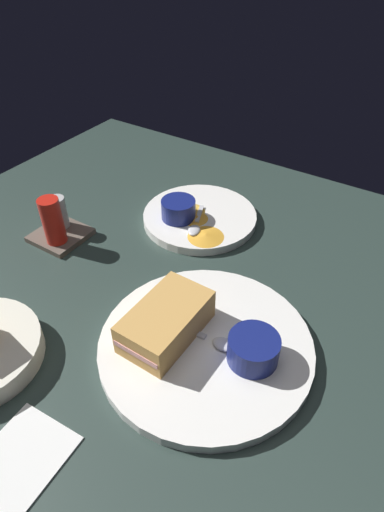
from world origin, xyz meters
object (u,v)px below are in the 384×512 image
Objects in this scene: sandwich_half_near at (166,321)px; spoon_by_gravy_ramekin at (195,226)px; ramekin_dark_sauce at (253,348)px; condiment_caddy at (57,224)px; plate_chips_companion at (200,217)px; plate_sandwich_main at (206,345)px; spoon_by_dark_ramekin at (215,341)px; ramekin_light_gravy at (178,209)px.

spoon_by_gravy_ramekin is (22.90, 9.89, -2.04)cm from sandwich_half_near.
ramekin_dark_sauce is 0.71× the size of condiment_caddy.
condiment_caddy reaches higher than plate_chips_companion.
plate_chips_companion is (25.60, 16.95, 0.00)cm from plate_sandwich_main.
plate_sandwich_main is 2.94× the size of spoon_by_dark_ramekin.
spoon_by_dark_ramekin is at bearing -99.89° from condiment_caddy.
condiment_caddy is at bearing 134.82° from ramekin_light_gravy.
condiment_caddy is (-15.49, 15.59, -0.17)cm from ramekin_light_gravy.
sandwich_half_near is 31.12cm from condiment_caddy.
spoon_by_dark_ramekin is (2.17, -6.41, -2.04)cm from sandwich_half_near.
spoon_by_gravy_ramekin is at bearing 38.19° from spoon_by_dark_ramekin.
plate_sandwich_main is 29.90cm from ramekin_light_gravy.
ramekin_dark_sauce reaches higher than ramekin_light_gravy.
ramekin_dark_sauce is 0.69× the size of spoon_by_gravy_ramekin.
ramekin_light_gravy is at bearing 30.86° from sandwich_half_near.
sandwich_half_near reaches higher than plate_chips_companion.
sandwich_half_near is at bearing -156.64° from spoon_by_gravy_ramekin.
sandwich_half_near is 27.96cm from ramekin_light_gravy.
condiment_caddy is (-18.73, 18.28, 2.61)cm from plate_chips_companion.
ramekin_light_gravy is at bearing 50.67° from ramekin_dark_sauce.
spoon_by_gravy_ramekin is (-4.34, -1.75, 1.16)cm from plate_chips_companion.
ramekin_dark_sauce is at bearing -81.85° from plate_sandwich_main.
ramekin_dark_sauce is 42.16cm from condiment_caddy.
sandwich_half_near is 7.07cm from spoon_by_dark_ramekin.
spoon_by_gravy_ramekin is at bearing -54.32° from condiment_caddy.
ramekin_dark_sauce is at bearing -98.10° from condiment_caddy.
spoon_by_dark_ramekin is 26.37cm from spoon_by_gravy_ramekin.
spoon_by_gravy_ramekin is at bearing 23.36° from sandwich_half_near.
spoon_by_gravy_ramekin is (20.33, 21.71, -1.68)cm from ramekin_dark_sauce.
ramekin_dark_sauce is 0.31× the size of plate_chips_companion.
sandwich_half_near is 1.38× the size of spoon_by_gravy_ramekin.
plate_chips_companion is 3.39× the size of ramekin_light_gravy.
spoon_by_dark_ramekin is 1.05× the size of condiment_caddy.
spoon_by_dark_ramekin is 30.16cm from ramekin_light_gravy.
plate_chips_companion is at bearing 23.14° from sandwich_half_near.
spoon_by_dark_ramekin reaches higher than plate_chips_companion.
spoon_by_gravy_ramekin is at bearing 35.55° from plate_sandwich_main.
ramekin_dark_sauce reaches higher than spoon_by_gravy_ramekin.
plate_sandwich_main is 26.16cm from spoon_by_gravy_ramekin.
spoon_by_dark_ramekin is 36.92cm from condiment_caddy.
plate_chips_companion is at bearing -39.81° from ramekin_light_gravy.
ramekin_light_gravy reaches higher than spoon_by_gravy_ramekin.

